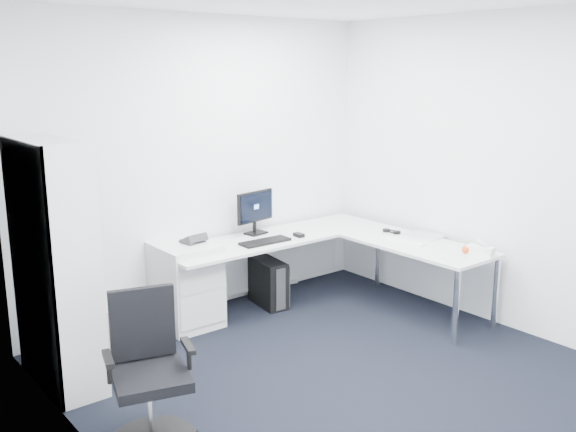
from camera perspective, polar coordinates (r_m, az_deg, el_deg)
ground at (r=4.77m, az=6.74°, el=-14.93°), size 4.20×4.20×0.00m
wall_back at (r=5.93m, az=-7.52°, el=4.40°), size 3.60×0.02×2.70m
wall_left at (r=3.29m, az=-15.23°, el=-2.89°), size 0.02×4.20×2.70m
wall_right at (r=5.72m, az=19.91°, el=3.41°), size 0.02×4.20×2.70m
l_desk at (r=5.93m, az=0.90°, el=-5.58°), size 2.32×1.30×0.68m
drawer_pedestal at (r=5.76m, az=-9.17°, el=-5.99°), size 0.48×0.60×0.74m
bookshelf at (r=4.79m, az=-20.02°, el=-4.08°), size 0.34×0.88×1.77m
task_chair at (r=3.98m, az=-12.12°, el=-13.56°), size 0.65×0.65×0.93m
black_pc_tower at (r=6.17m, az=-1.77°, el=-5.94°), size 0.26×0.48×0.45m
beige_pc_tower at (r=5.55m, az=-16.24°, el=-9.32°), size 0.17×0.36×0.34m
power_strip at (r=6.80m, az=-0.38°, el=-5.97°), size 0.31×0.11×0.04m
monitor at (r=6.10m, az=-2.89°, el=0.35°), size 0.47×0.22×0.43m
black_keyboard at (r=5.83m, az=-2.04°, el=-2.29°), size 0.48×0.18×0.02m
mouse at (r=6.04m, az=0.97°, el=-1.70°), size 0.07×0.11×0.03m
desk_phone at (r=5.68m, az=-8.37°, el=-2.26°), size 0.22×0.22×0.14m
laptop at (r=6.17m, az=12.06°, el=-0.62°), size 0.40×0.39×0.25m
white_keyboard at (r=5.94m, az=10.15°, el=-2.25°), size 0.19×0.44×0.01m
headphones at (r=6.26m, az=9.20°, el=-1.27°), size 0.14×0.19×0.05m
orange_fruit at (r=5.69m, az=15.57°, el=-2.89°), size 0.08×0.08×0.08m
tissue_box at (r=5.69m, az=16.73°, el=-2.97°), size 0.17×0.24×0.08m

